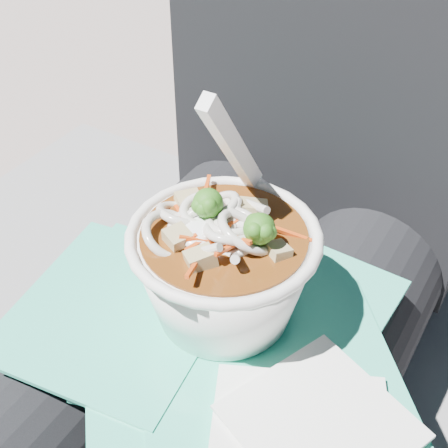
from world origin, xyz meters
The scene contains 6 objects.
stone_ledge centered at (0.00, 0.15, 0.21)m, with size 1.00×0.50×0.42m, color slate.
lap centered at (0.00, 0.00, 0.50)m, with size 0.33×0.48×0.16m.
person_body centered at (0.00, 0.09, 0.53)m, with size 0.34×0.94×0.97m.
plastic_bag centered at (0.02, -0.02, 0.58)m, with size 0.39×0.32×0.02m.
napkins centered at (0.14, -0.06, 0.59)m, with size 0.17×0.18×0.01m.
udon_bowl centered at (0.02, 0.02, 0.64)m, with size 0.18×0.18×0.20m.
Camera 1 is at (0.21, -0.29, 0.98)m, focal length 50.00 mm.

